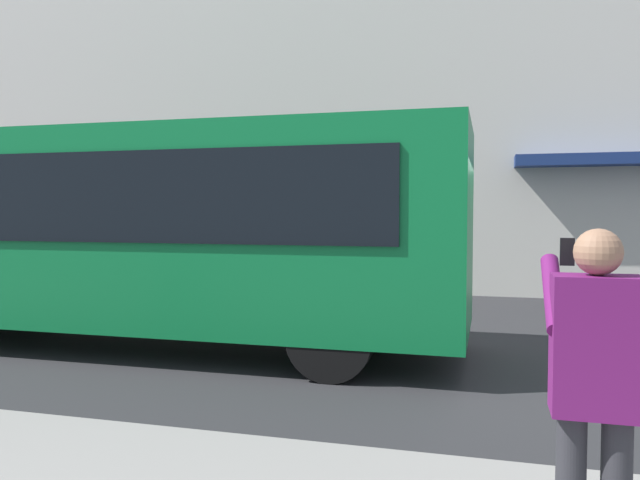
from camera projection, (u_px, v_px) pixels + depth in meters
ground_plane at (425, 360)px, 8.03m from camera, size 60.00×60.00×0.00m
building_facade_far at (457, 35)px, 14.30m from camera, size 28.00×1.55×12.00m
red_bus at (143, 228)px, 8.78m from camera, size 9.05×2.54×3.08m
pedestrian_photographer at (596, 379)px, 2.91m from camera, size 0.53×0.52×1.70m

